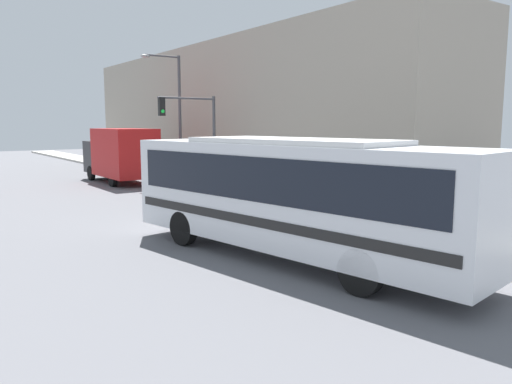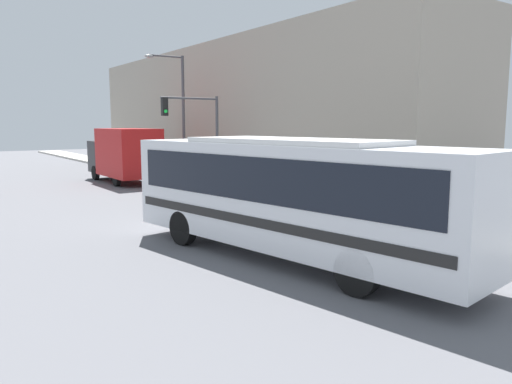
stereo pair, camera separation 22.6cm
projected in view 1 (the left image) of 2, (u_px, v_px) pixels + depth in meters
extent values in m
plane|color=slate|center=(282.00, 251.00, 13.93)|extent=(120.00, 120.00, 0.00)
cube|color=#B7B2A8|center=(164.00, 175.00, 33.36)|extent=(2.49, 70.00, 0.17)
cube|color=#9E9384|center=(234.00, 113.00, 33.54)|extent=(6.00, 33.81, 8.47)
cube|color=silver|center=(292.00, 194.00, 12.90)|extent=(4.10, 10.69, 2.60)
cube|color=black|center=(292.00, 176.00, 12.83)|extent=(4.00, 9.87, 1.09)
cube|color=black|center=(291.00, 216.00, 12.97)|extent=(4.07, 10.28, 0.24)
cube|color=silver|center=(292.00, 142.00, 12.71)|extent=(3.15, 6.02, 0.16)
cylinder|color=black|center=(238.00, 218.00, 16.10)|extent=(0.44, 1.04, 1.01)
cylinder|color=black|center=(184.00, 228.00, 14.58)|extent=(0.44, 1.04, 1.01)
cylinder|color=black|center=(413.00, 253.00, 11.80)|extent=(0.44, 1.04, 1.01)
cylinder|color=black|center=(361.00, 272.00, 10.29)|extent=(0.44, 1.04, 1.01)
cube|color=#B21919|center=(125.00, 153.00, 29.24)|extent=(2.46, 4.79, 2.79)
cube|color=#262628|center=(106.00, 156.00, 31.98)|extent=(2.34, 1.86, 1.98)
cylinder|color=black|center=(91.00, 173.00, 31.23)|extent=(0.25, 0.90, 0.90)
cylinder|color=black|center=(113.00, 179.00, 28.08)|extent=(0.25, 0.90, 0.90)
cylinder|color=gold|center=(289.00, 196.00, 21.62)|extent=(0.22, 0.22, 0.51)
sphere|color=gold|center=(289.00, 188.00, 21.57)|extent=(0.21, 0.21, 0.21)
cylinder|color=gold|center=(290.00, 195.00, 21.52)|extent=(0.10, 0.13, 0.10)
cylinder|color=#47474C|center=(214.00, 142.00, 26.68)|extent=(0.16, 0.16, 4.79)
cylinder|color=#47474C|center=(187.00, 98.00, 25.45)|extent=(3.20, 0.11, 0.11)
cube|color=black|center=(162.00, 107.00, 24.71)|extent=(0.30, 0.24, 0.90)
sphere|color=#19D83F|center=(163.00, 111.00, 24.63)|extent=(0.18, 0.18, 0.18)
cylinder|color=#47474C|center=(180.00, 118.00, 29.92)|extent=(0.18, 0.18, 7.33)
cylinder|color=#47474C|center=(162.00, 56.00, 28.83)|extent=(2.10, 0.11, 0.11)
ellipsoid|color=gray|center=(145.00, 56.00, 28.24)|extent=(0.56, 0.28, 0.20)
cylinder|color=#47382D|center=(335.00, 195.00, 20.86)|extent=(0.28, 0.28, 0.79)
cylinder|color=#338C4C|center=(335.00, 178.00, 20.77)|extent=(0.34, 0.34, 0.66)
sphere|color=tan|center=(335.00, 167.00, 20.71)|extent=(0.21, 0.21, 0.21)
cylinder|color=slate|center=(221.00, 178.00, 27.20)|extent=(0.28, 0.28, 0.84)
cylinder|color=#2659A5|center=(221.00, 164.00, 27.10)|extent=(0.34, 0.34, 0.70)
sphere|color=tan|center=(221.00, 155.00, 27.03)|extent=(0.23, 0.23, 0.23)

